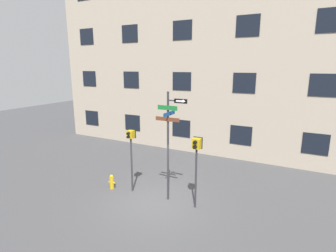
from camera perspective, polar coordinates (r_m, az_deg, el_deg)
ground_plane at (r=11.61m, az=-2.89°, el=-16.49°), size 60.00×60.00×0.00m
building_facade at (r=16.89m, az=9.93°, el=14.81°), size 24.00×0.63×12.64m
street_sign_pole at (r=10.84m, az=0.26°, el=-2.40°), size 1.39×1.00×4.71m
pedestrian_signal_left at (r=11.91m, az=-8.07°, el=-4.07°), size 0.36×0.40×2.93m
pedestrian_signal_right at (r=10.43m, az=6.20°, el=-5.97°), size 0.38×0.40×2.98m
fire_hydrant at (r=12.97m, az=-12.15°, el=-11.80°), size 0.36×0.20×0.70m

